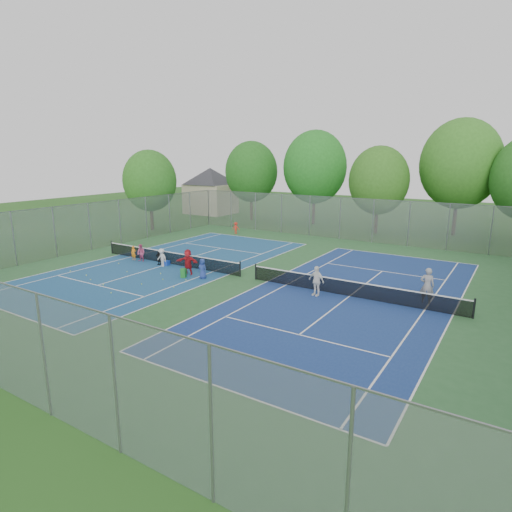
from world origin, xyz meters
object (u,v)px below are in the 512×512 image
at_px(net_left, 169,258).
at_px(ball_hopper, 183,273).
at_px(instructor, 427,286).
at_px(net_right, 350,289).
at_px(ball_crate, 166,263).

distance_m(net_left, ball_hopper, 4.01).
bearing_deg(instructor, net_left, -3.76).
bearing_deg(ball_hopper, instructor, 12.83).
xyz_separation_m(net_left, net_right, (14.00, 0.00, 0.00)).
height_order(net_left, instructor, instructor).
xyz_separation_m(net_right, ball_hopper, (-10.65, -2.20, -0.14)).
relative_size(net_right, instructor, 6.39).
bearing_deg(ball_hopper, net_left, 146.76).
distance_m(net_left, net_right, 14.00).
xyz_separation_m(net_left, instructor, (17.92, 1.12, 0.55)).
bearing_deg(ball_crate, instructor, 4.88).
distance_m(net_left, instructor, 17.97).
height_order(net_left, ball_hopper, net_left).
bearing_deg(ball_crate, net_left, 101.63).
distance_m(net_right, ball_hopper, 10.87).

